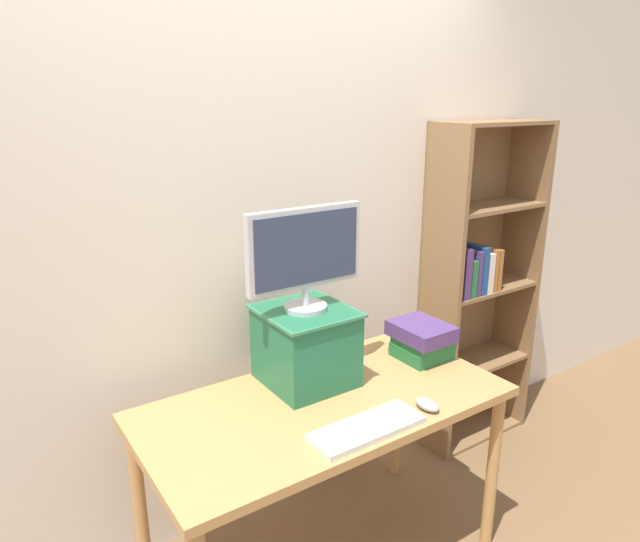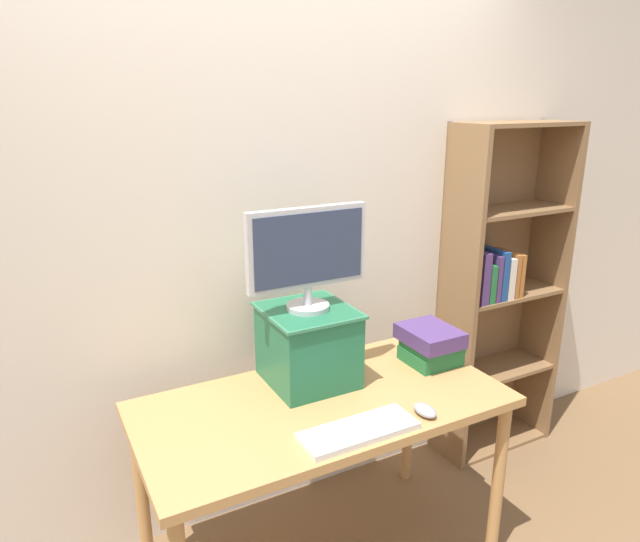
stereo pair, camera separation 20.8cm
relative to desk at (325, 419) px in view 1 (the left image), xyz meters
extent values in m
cube|color=beige|center=(0.00, 0.53, 0.61)|extent=(7.00, 0.08, 2.60)
cube|color=#B7844C|center=(0.00, 0.00, 0.07)|extent=(1.39, 0.70, 0.04)
cylinder|color=#B7844C|center=(0.65, -0.30, -0.32)|extent=(0.05, 0.05, 0.74)
cylinder|color=#B7844C|center=(-0.65, 0.30, -0.32)|extent=(0.05, 0.05, 0.74)
cylinder|color=#B7844C|center=(0.65, 0.30, -0.32)|extent=(0.05, 0.05, 0.74)
cube|color=olive|center=(0.95, 0.35, 0.19)|extent=(0.03, 0.28, 1.76)
cube|color=olive|center=(1.58, 0.35, 0.19)|extent=(0.03, 0.28, 1.76)
cube|color=olive|center=(1.26, 0.48, 0.19)|extent=(0.66, 0.01, 1.76)
cube|color=olive|center=(1.26, 0.35, -0.68)|extent=(0.60, 0.27, 0.02)
cube|color=olive|center=(1.26, 0.35, -0.24)|extent=(0.60, 0.27, 0.02)
cube|color=olive|center=(1.26, 0.35, 0.20)|extent=(0.60, 0.27, 0.02)
cube|color=olive|center=(1.26, 0.35, 0.64)|extent=(0.60, 0.27, 0.02)
cube|color=olive|center=(1.26, 0.35, 1.06)|extent=(0.60, 0.27, 0.02)
cube|color=#4C336B|center=(1.02, 0.32, 0.34)|extent=(0.05, 0.20, 0.26)
cube|color=#236B38|center=(1.06, 0.32, 0.31)|extent=(0.04, 0.20, 0.19)
cube|color=#4C336B|center=(1.10, 0.32, 0.33)|extent=(0.03, 0.20, 0.24)
cube|color=navy|center=(1.14, 0.32, 0.34)|extent=(0.04, 0.20, 0.25)
cube|color=silver|center=(1.19, 0.32, 0.32)|extent=(0.04, 0.20, 0.21)
cube|color=#AD662D|center=(1.23, 0.32, 0.32)|extent=(0.02, 0.20, 0.23)
cube|color=#AD662D|center=(1.26, 0.32, 0.32)|extent=(0.03, 0.20, 0.22)
cube|color=#1E6642|center=(0.02, 0.17, 0.24)|extent=(0.32, 0.34, 0.31)
cube|color=#337A56|center=(0.02, 0.17, 0.39)|extent=(0.34, 0.36, 0.01)
cylinder|color=#B7B7BA|center=(0.02, 0.17, 0.40)|extent=(0.17, 0.17, 0.02)
cylinder|color=#B7B7BA|center=(0.02, 0.17, 0.45)|extent=(0.03, 0.03, 0.08)
cube|color=#B7B7BA|center=(0.02, 0.17, 0.64)|extent=(0.49, 0.04, 0.31)
cube|color=#2D3851|center=(0.02, 0.15, 0.64)|extent=(0.45, 0.00, 0.27)
cube|color=silver|center=(0.00, -0.25, 0.10)|extent=(0.42, 0.15, 0.02)
cube|color=white|center=(0.00, -0.25, 0.11)|extent=(0.39, 0.13, 0.00)
ellipsoid|color=#99999E|center=(0.28, -0.27, 0.10)|extent=(0.06, 0.10, 0.04)
cube|color=#236B38|center=(0.56, 0.07, 0.12)|extent=(0.21, 0.20, 0.06)
cube|color=#236B38|center=(0.57, 0.06, 0.16)|extent=(0.21, 0.20, 0.03)
cube|color=#4C336B|center=(0.56, 0.07, 0.21)|extent=(0.21, 0.25, 0.07)
camera|label=1|loc=(-1.10, -1.58, 1.19)|focal=32.00mm
camera|label=2|loc=(-0.92, -1.69, 1.19)|focal=32.00mm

